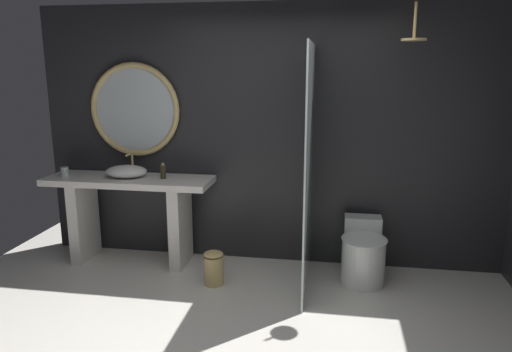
% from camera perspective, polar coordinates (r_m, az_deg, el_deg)
% --- Properties ---
extents(back_wall_panel, '(4.80, 0.10, 2.60)m').
position_cam_1_polar(back_wall_panel, '(4.85, 1.88, 4.73)').
color(back_wall_panel, '#232326').
rests_on(back_wall_panel, ground_plane).
extents(vanity_counter, '(1.70, 0.53, 0.90)m').
position_cam_1_polar(vanity_counter, '(5.07, -14.78, -3.52)').
color(vanity_counter, silver).
rests_on(vanity_counter, ground_plane).
extents(vessel_sink, '(0.42, 0.35, 0.23)m').
position_cam_1_polar(vessel_sink, '(5.00, -15.25, 0.55)').
color(vessel_sink, white).
rests_on(vessel_sink, vanity_counter).
extents(tumbler_cup, '(0.08, 0.08, 0.10)m').
position_cam_1_polar(tumbler_cup, '(5.24, -21.90, 0.48)').
color(tumbler_cup, silver).
rests_on(tumbler_cup, vanity_counter).
extents(soap_dispenser, '(0.06, 0.06, 0.16)m').
position_cam_1_polar(soap_dispenser, '(4.85, -11.05, 0.52)').
color(soap_dispenser, '#3D3323').
rests_on(soap_dispenser, vanity_counter).
extents(round_wall_mirror, '(0.96, 0.06, 0.96)m').
position_cam_1_polar(round_wall_mirror, '(5.11, -14.29, 7.68)').
color(round_wall_mirror, tan).
extents(shower_glass_panel, '(0.02, 1.10, 2.19)m').
position_cam_1_polar(shower_glass_panel, '(4.25, 6.31, 0.71)').
color(shower_glass_panel, silver).
rests_on(shower_glass_panel, ground_plane).
extents(rain_shower_head, '(0.20, 0.20, 0.30)m').
position_cam_1_polar(rain_shower_head, '(4.25, 18.36, 15.54)').
color(rain_shower_head, tan).
extents(toilet, '(0.42, 0.62, 0.57)m').
position_cam_1_polar(toilet, '(4.67, 12.67, -9.06)').
color(toilet, white).
rests_on(toilet, ground_plane).
extents(waste_bin, '(0.18, 0.18, 0.33)m').
position_cam_1_polar(waste_bin, '(4.54, -5.08, -10.85)').
color(waste_bin, tan).
rests_on(waste_bin, ground_plane).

